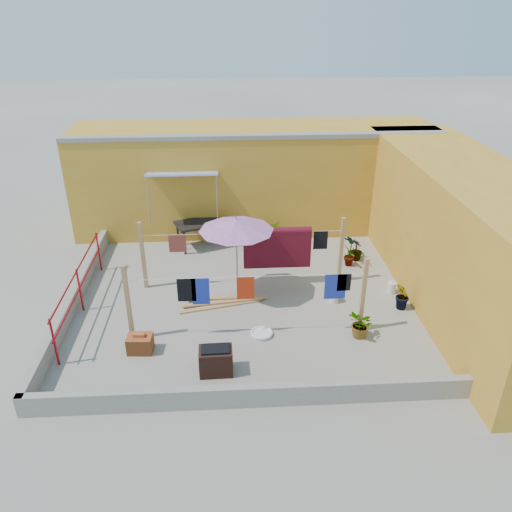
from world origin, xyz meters
name	(u,v)px	position (x,y,z in m)	size (l,w,h in m)	color
ground	(245,300)	(0.00, 0.00, 0.00)	(80.00, 80.00, 0.00)	#9E998E
wall_back	(254,177)	(0.50, 4.69, 1.61)	(11.00, 3.27, 3.21)	#C38A2A
wall_right	(463,236)	(5.20, 0.00, 1.60)	(2.40, 9.00, 3.20)	#C38A2A
parapet_front	(253,396)	(0.00, -3.58, 0.22)	(8.30, 0.16, 0.44)	gray
parapet_left	(75,298)	(-4.08, 0.00, 0.22)	(0.16, 7.30, 0.44)	gray
red_railing	(79,284)	(-3.85, -0.20, 0.72)	(0.05, 4.20, 1.10)	#A2101A
clothesline_rig	(272,253)	(0.71, 0.56, 1.00)	(5.09, 2.35, 1.80)	tan
patio_umbrella	(236,225)	(-0.17, 0.23, 1.91)	(2.16, 2.16, 2.13)	gray
outdoor_table	(204,224)	(-1.07, 3.20, 0.70)	(1.84, 1.37, 0.77)	black
brick_stack	(140,344)	(-2.26, -1.87, 0.19)	(0.54, 0.41, 0.45)	#AC5427
lumber_pile	(223,302)	(-0.53, -0.14, 0.06)	(2.11, 0.60, 0.13)	tan
brazier	(216,360)	(-0.67, -2.63, 0.29)	(0.66, 0.45, 0.59)	black
white_basin	(262,333)	(0.31, -1.46, 0.05)	(0.50, 0.50, 0.09)	silver
water_jug_a	(334,296)	(2.16, -0.20, 0.16)	(0.24, 0.24, 0.37)	silver
water_jug_b	(392,287)	(3.70, 0.15, 0.15)	(0.21, 0.21, 0.33)	silver
green_hose	(356,253)	(3.32, 2.31, 0.03)	(0.49, 0.49, 0.07)	#176A22
plant_back_a	(268,232)	(0.83, 3.20, 0.36)	(0.66, 0.57, 0.73)	#1A5B1B
plant_back_b	(356,250)	(3.23, 1.99, 0.31)	(0.34, 0.34, 0.61)	#1A5B1B
plant_right_a	(350,250)	(2.97, 1.65, 0.47)	(0.49, 0.33, 0.94)	#1A5B1B
plant_right_b	(403,296)	(3.70, -0.63, 0.36)	(0.39, 0.32, 0.72)	#1A5B1B
plant_right_c	(361,325)	(2.45, -1.66, 0.32)	(0.58, 0.50, 0.64)	#1A5B1B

